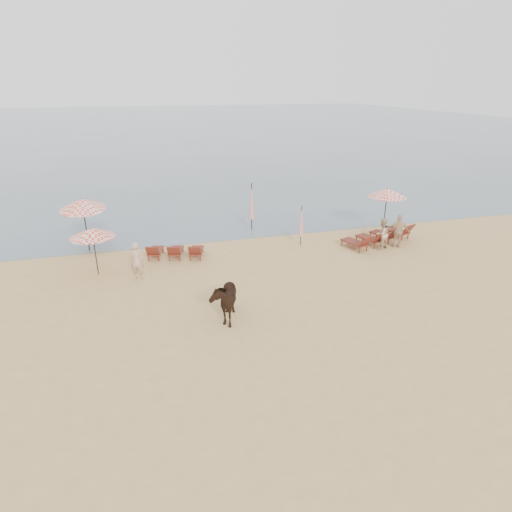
{
  "coord_description": "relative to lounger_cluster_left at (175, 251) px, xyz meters",
  "views": [
    {
      "loc": [
        -4.2,
        -10.11,
        7.47
      ],
      "look_at": [
        0.0,
        5.0,
        1.1
      ],
      "focal_mm": 30.0,
      "sensor_mm": 36.0,
      "label": 1
    }
  ],
  "objects": [
    {
      "name": "lounger_cluster_left",
      "position": [
        0.0,
        0.0,
        0.0
      ],
      "size": [
        2.71,
        1.99,
        0.53
      ],
      "rotation": [
        0.0,
        0.0,
        -0.25
      ],
      "color": "maroon",
      "rests_on": "ground"
    },
    {
      "name": "ground",
      "position": [
        2.89,
        -8.34,
        -0.37
      ],
      "size": [
        120.0,
        120.0,
        0.0
      ],
      "primitive_type": "plane",
      "color": "tan",
      "rests_on": "ground"
    },
    {
      "name": "lounger_cluster_right",
      "position": [
        9.98,
        -0.77,
        0.04
      ],
      "size": [
        4.01,
        2.69,
        0.59
      ],
      "rotation": [
        0.0,
        0.0,
        0.33
      ],
      "color": "maroon",
      "rests_on": "ground"
    },
    {
      "name": "umbrella_open_left_a",
      "position": [
        -3.32,
        -0.85,
        1.46
      ],
      "size": [
        1.79,
        1.79,
        2.04
      ],
      "rotation": [
        0.0,
        0.0,
        0.1
      ],
      "color": "black",
      "rests_on": "ground"
    },
    {
      "name": "cow",
      "position": [
        1.05,
        -5.89,
        0.4
      ],
      "size": [
        1.26,
        1.97,
        1.53
      ],
      "primitive_type": "imported",
      "rotation": [
        0.0,
        0.0,
        -0.26
      ],
      "color": "black",
      "rests_on": "ground"
    },
    {
      "name": "beachgoer_right_a",
      "position": [
        9.68,
        -1.43,
        0.39
      ],
      "size": [
        0.9,
        0.81,
        1.53
      ],
      "primitive_type": "imported",
      "rotation": [
        0.0,
        0.0,
        3.5
      ],
      "color": "tan",
      "rests_on": "ground"
    },
    {
      "name": "beachgoer_right_b",
      "position": [
        10.57,
        -1.44,
        0.45
      ],
      "size": [
        1.04,
        0.77,
        1.64
      ],
      "primitive_type": "imported",
      "rotation": [
        0.0,
        0.0,
        2.71
      ],
      "color": "tan",
      "rests_on": "ground"
    },
    {
      "name": "sea",
      "position": [
        2.89,
        71.66,
        -0.37
      ],
      "size": [
        160.0,
        140.0,
        0.06
      ],
      "primitive_type": "cube",
      "color": "#51606B",
      "rests_on": "ground"
    },
    {
      "name": "umbrella_open_right",
      "position": [
        11.06,
        0.66,
        1.83
      ],
      "size": [
        2.0,
        2.0,
        2.44
      ],
      "rotation": [
        0.0,
        0.0,
        -0.41
      ],
      "color": "black",
      "rests_on": "ground"
    },
    {
      "name": "umbrella_closed_left",
      "position": [
        4.42,
        3.04,
        1.22
      ],
      "size": [
        0.32,
        0.32,
        2.59
      ],
      "rotation": [
        0.0,
        0.0,
        -0.14
      ],
      "color": "black",
      "rests_on": "ground"
    },
    {
      "name": "umbrella_open_left_b",
      "position": [
        -3.9,
        2.12,
        1.92
      ],
      "size": [
        2.07,
        2.11,
        2.64
      ],
      "rotation": [
        0.0,
        0.0,
        0.05
      ],
      "color": "black",
      "rests_on": "ground"
    },
    {
      "name": "umbrella_closed_right",
      "position": [
        6.13,
        0.1,
        0.86
      ],
      "size": [
        0.24,
        0.24,
        2.01
      ],
      "rotation": [
        0.0,
        0.0,
        0.3
      ],
      "color": "black",
      "rests_on": "ground"
    },
    {
      "name": "beachgoer_left",
      "position": [
        -1.69,
        -1.78,
        0.42
      ],
      "size": [
        0.68,
        0.57,
        1.58
      ],
      "primitive_type": "imported",
      "rotation": [
        0.0,
        0.0,
        2.76
      ],
      "color": "tan",
      "rests_on": "ground"
    }
  ]
}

